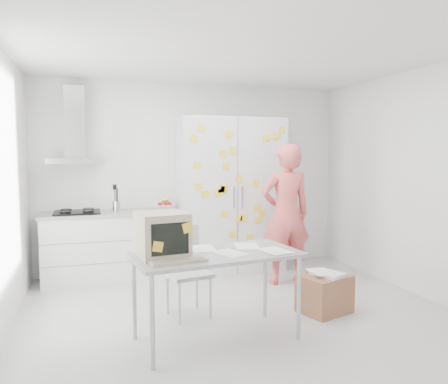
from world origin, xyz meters
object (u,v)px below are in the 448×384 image
object	(u,v)px
person	(286,214)
desk	(183,244)
cardboard_box	(325,293)
chair	(186,265)

from	to	relation	value
person	desk	xyz separation A→B (m)	(-1.66, -1.40, -0.01)
cardboard_box	desk	bearing A→B (deg)	-169.02
person	cardboard_box	bearing A→B (deg)	90.23
chair	cardboard_box	distance (m)	1.52
person	cardboard_box	xyz separation A→B (m)	(-0.05, -1.09, -0.70)
person	desk	distance (m)	2.17
person	chair	xyz separation A→B (m)	(-1.48, -0.69, -0.38)
desk	cardboard_box	world-z (taller)	desk
person	desk	world-z (taller)	person
chair	cardboard_box	bearing A→B (deg)	-25.52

